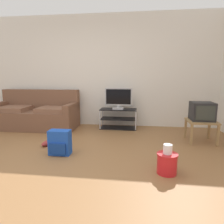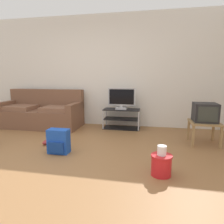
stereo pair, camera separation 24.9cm
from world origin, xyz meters
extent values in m
cube|color=olive|center=(0.00, 0.00, -0.01)|extent=(9.00, 9.80, 0.02)
cube|color=silver|center=(0.00, 2.45, 1.35)|extent=(9.00, 0.10, 2.70)
cube|color=brown|center=(-1.32, 1.88, 0.21)|extent=(1.95, 0.85, 0.42)
cube|color=brown|center=(-1.32, 2.20, 0.66)|extent=(1.95, 0.20, 0.48)
cube|color=brown|center=(-2.22, 1.88, 0.52)|extent=(0.14, 0.85, 0.19)
cube|color=brown|center=(-0.41, 1.88, 0.52)|extent=(0.14, 0.85, 0.19)
cube|color=brown|center=(-1.86, 1.82, 0.47)|extent=(0.78, 0.60, 0.10)
cube|color=brown|center=(-0.78, 1.82, 0.47)|extent=(0.78, 0.60, 0.10)
cube|color=black|center=(0.65, 2.10, 0.46)|extent=(0.86, 0.39, 0.02)
cube|color=black|center=(0.65, 2.10, 0.23)|extent=(0.82, 0.38, 0.02)
cube|color=black|center=(0.65, 2.10, 0.01)|extent=(0.86, 0.39, 0.02)
cylinder|color=#B7B7BC|center=(0.24, 1.92, 0.23)|extent=(0.03, 0.03, 0.47)
cylinder|color=#B7B7BC|center=(1.07, 1.92, 0.23)|extent=(0.03, 0.03, 0.47)
cylinder|color=#B7B7BC|center=(0.24, 2.29, 0.23)|extent=(0.03, 0.03, 0.47)
cylinder|color=#B7B7BC|center=(1.07, 2.29, 0.23)|extent=(0.03, 0.03, 0.47)
cube|color=#B2B2B7|center=(0.65, 2.08, 0.49)|extent=(0.25, 0.22, 0.05)
cube|color=#B2B2B7|center=(0.65, 2.08, 0.54)|extent=(0.05, 0.04, 0.04)
cube|color=#B2B2B7|center=(0.65, 2.08, 0.76)|extent=(0.64, 0.04, 0.41)
cube|color=black|center=(0.65, 2.06, 0.76)|extent=(0.58, 0.01, 0.35)
cube|color=#9E7A4C|center=(2.30, 1.29, 0.40)|extent=(0.51, 0.51, 0.03)
cube|color=#9E7A4C|center=(2.07, 1.07, 0.19)|extent=(0.04, 0.04, 0.39)
cube|color=#9E7A4C|center=(2.52, 1.07, 0.19)|extent=(0.04, 0.04, 0.39)
cube|color=#9E7A4C|center=(2.07, 1.52, 0.19)|extent=(0.04, 0.04, 0.39)
cube|color=#9E7A4C|center=(2.52, 1.52, 0.19)|extent=(0.04, 0.04, 0.39)
cube|color=#232326|center=(2.30, 1.31, 0.59)|extent=(0.40, 0.38, 0.34)
cube|color=#333833|center=(2.30, 1.12, 0.59)|extent=(0.33, 0.01, 0.26)
cube|color=blue|center=(-0.11, 0.36, 0.20)|extent=(0.34, 0.18, 0.39)
cube|color=navy|center=(-0.11, 0.26, 0.13)|extent=(0.25, 0.04, 0.17)
cylinder|color=navy|center=(-0.21, 0.48, 0.22)|extent=(0.04, 0.04, 0.32)
cylinder|color=navy|center=(-0.02, 0.48, 0.22)|extent=(0.04, 0.04, 0.32)
cylinder|color=red|center=(1.48, -0.08, 0.13)|extent=(0.25, 0.25, 0.27)
cylinder|color=red|center=(1.48, -0.08, 0.26)|extent=(0.27, 0.27, 0.02)
cylinder|color=white|center=(1.48, -0.08, 0.32)|extent=(0.11, 0.11, 0.14)
ellipsoid|color=#993333|center=(-0.50, 0.73, 0.04)|extent=(0.19, 0.30, 0.09)
ellipsoid|color=#993333|center=(-0.29, 0.73, 0.04)|extent=(0.19, 0.30, 0.09)
camera|label=1|loc=(1.09, -2.53, 1.22)|focal=31.95mm
camera|label=2|loc=(1.33, -2.49, 1.22)|focal=31.95mm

